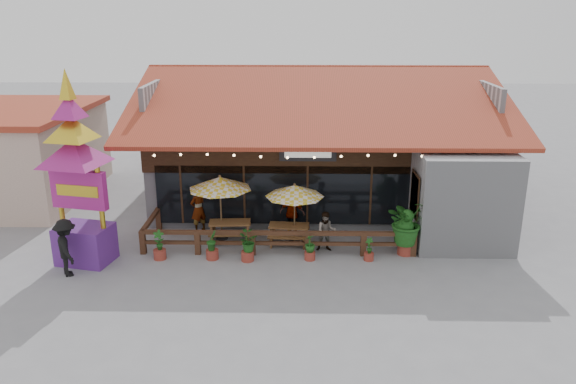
{
  "coord_description": "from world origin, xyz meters",
  "views": [
    {
      "loc": [
        -0.84,
        -19.2,
        8.48
      ],
      "look_at": [
        -1.26,
        1.5,
        1.75
      ],
      "focal_mm": 35.0,
      "sensor_mm": 36.0,
      "label": 1
    }
  ],
  "objects_px": {
    "picnic_table_left": "(230,228)",
    "thai_sign_tower": "(75,157)",
    "picnic_table_right": "(289,231)",
    "tropical_plant": "(407,223)",
    "umbrella_right": "(295,191)",
    "pedestrian": "(66,248)",
    "umbrella_left": "(220,183)"
  },
  "relations": [
    {
      "from": "umbrella_right",
      "to": "picnic_table_right",
      "type": "distance_m",
      "value": 1.59
    },
    {
      "from": "umbrella_right",
      "to": "pedestrian",
      "type": "bearing_deg",
      "value": -158.95
    },
    {
      "from": "picnic_table_left",
      "to": "thai_sign_tower",
      "type": "relative_size",
      "value": 0.23
    },
    {
      "from": "umbrella_left",
      "to": "picnic_table_left",
      "type": "xyz_separation_m",
      "value": [
        0.34,
        -0.15,
        -1.74
      ]
    },
    {
      "from": "umbrella_left",
      "to": "pedestrian",
      "type": "distance_m",
      "value": 5.85
    },
    {
      "from": "thai_sign_tower",
      "to": "picnic_table_left",
      "type": "bearing_deg",
      "value": 22.66
    },
    {
      "from": "umbrella_right",
      "to": "picnic_table_right",
      "type": "relative_size",
      "value": 1.48
    },
    {
      "from": "picnic_table_right",
      "to": "tropical_plant",
      "type": "height_order",
      "value": "tropical_plant"
    },
    {
      "from": "picnic_table_left",
      "to": "tropical_plant",
      "type": "xyz_separation_m",
      "value": [
        6.53,
        -1.18,
        0.71
      ]
    },
    {
      "from": "umbrella_left",
      "to": "pedestrian",
      "type": "bearing_deg",
      "value": -145.58
    },
    {
      "from": "picnic_table_left",
      "to": "pedestrian",
      "type": "height_order",
      "value": "pedestrian"
    },
    {
      "from": "umbrella_left",
      "to": "thai_sign_tower",
      "type": "relative_size",
      "value": 0.39
    },
    {
      "from": "umbrella_left",
      "to": "umbrella_right",
      "type": "distance_m",
      "value": 2.85
    },
    {
      "from": "tropical_plant",
      "to": "pedestrian",
      "type": "relative_size",
      "value": 1.09
    },
    {
      "from": "picnic_table_right",
      "to": "pedestrian",
      "type": "bearing_deg",
      "value": -158.62
    },
    {
      "from": "umbrella_right",
      "to": "picnic_table_right",
      "type": "xyz_separation_m",
      "value": [
        -0.21,
        -0.03,
        -1.58
      ]
    },
    {
      "from": "umbrella_right",
      "to": "tropical_plant",
      "type": "bearing_deg",
      "value": -13.83
    },
    {
      "from": "umbrella_left",
      "to": "picnic_table_right",
      "type": "relative_size",
      "value": 1.75
    },
    {
      "from": "umbrella_right",
      "to": "pedestrian",
      "type": "xyz_separation_m",
      "value": [
        -7.54,
        -2.9,
        -1.08
      ]
    },
    {
      "from": "umbrella_left",
      "to": "picnic_table_left",
      "type": "bearing_deg",
      "value": -23.38
    },
    {
      "from": "thai_sign_tower",
      "to": "pedestrian",
      "type": "relative_size",
      "value": 3.67
    },
    {
      "from": "tropical_plant",
      "to": "pedestrian",
      "type": "distance_m",
      "value": 11.74
    },
    {
      "from": "pedestrian",
      "to": "picnic_table_right",
      "type": "bearing_deg",
      "value": -100.3
    },
    {
      "from": "tropical_plant",
      "to": "picnic_table_right",
      "type": "bearing_deg",
      "value": 167.26
    },
    {
      "from": "picnic_table_left",
      "to": "umbrella_left",
      "type": "bearing_deg",
      "value": 156.62
    },
    {
      "from": "umbrella_left",
      "to": "picnic_table_left",
      "type": "relative_size",
      "value": 1.68
    },
    {
      "from": "umbrella_left",
      "to": "tropical_plant",
      "type": "height_order",
      "value": "umbrella_left"
    },
    {
      "from": "picnic_table_right",
      "to": "picnic_table_left",
      "type": "bearing_deg",
      "value": 174.63
    },
    {
      "from": "umbrella_right",
      "to": "picnic_table_left",
      "type": "distance_m",
      "value": 2.94
    },
    {
      "from": "picnic_table_left",
      "to": "picnic_table_right",
      "type": "distance_m",
      "value": 2.28
    },
    {
      "from": "thai_sign_tower",
      "to": "picnic_table_right",
      "type": "bearing_deg",
      "value": 14.26
    },
    {
      "from": "picnic_table_right",
      "to": "umbrella_right",
      "type": "bearing_deg",
      "value": 8.95
    }
  ]
}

